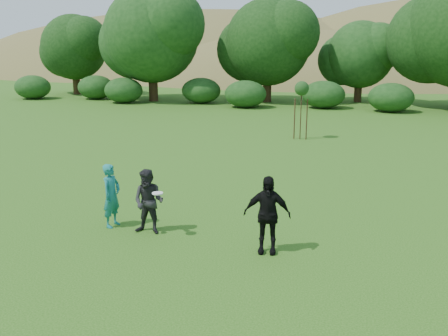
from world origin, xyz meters
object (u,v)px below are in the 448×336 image
at_px(player_black, 267,215).
at_px(sapling, 302,90).
at_px(player_grey, 149,202).
at_px(player_teal, 112,195).

height_order(player_black, sapling, sapling).
height_order(player_grey, sapling, sapling).
relative_size(player_teal, player_black, 0.92).
bearing_deg(player_teal, sapling, -6.15).
distance_m(player_grey, player_black, 3.08).
distance_m(player_grey, sapling, 13.83).
relative_size(player_grey, player_black, 0.91).
height_order(player_teal, player_grey, player_teal).
bearing_deg(player_grey, player_black, -7.10).
bearing_deg(player_grey, sapling, 81.11).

